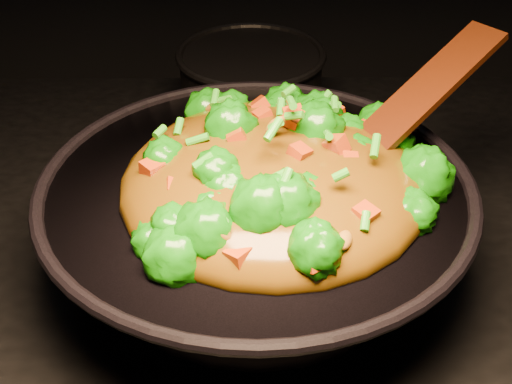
{
  "coord_description": "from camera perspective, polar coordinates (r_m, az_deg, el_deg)",
  "views": [
    {
      "loc": [
        0.03,
        -0.68,
        1.46
      ],
      "look_at": [
        0.04,
        -0.05,
        1.01
      ],
      "focal_mm": 50.0,
      "sensor_mm": 36.0,
      "label": 1
    }
  ],
  "objects": [
    {
      "name": "wok",
      "position": [
        0.79,
        0.01,
        -3.28
      ],
      "size": [
        0.57,
        0.57,
        0.13
      ],
      "primitive_type": null,
      "rotation": [
        0.0,
        0.0,
        -0.3
      ],
      "color": "black",
      "rests_on": "stovetop"
    },
    {
      "name": "stir_fry",
      "position": [
        0.72,
        1.4,
        3.75
      ],
      "size": [
        0.41,
        0.41,
        0.11
      ],
      "primitive_type": null,
      "rotation": [
        0.0,
        0.0,
        0.34
      ],
      "color": "#167908",
      "rests_on": "wok"
    },
    {
      "name": "spatula",
      "position": [
        0.79,
        11.3,
        5.91
      ],
      "size": [
        0.26,
        0.23,
        0.13
      ],
      "primitive_type": "cube",
      "rotation": [
        0.0,
        -0.38,
        0.69
      ],
      "color": "#3E1508",
      "rests_on": "wok"
    },
    {
      "name": "back_pot",
      "position": [
        1.09,
        -0.4,
        8.33
      ],
      "size": [
        0.26,
        0.26,
        0.12
      ],
      "primitive_type": "cylinder",
      "rotation": [
        0.0,
        0.0,
        0.28
      ],
      "color": "black",
      "rests_on": "stovetop"
    }
  ]
}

